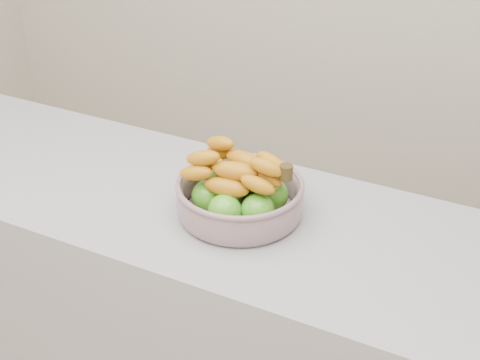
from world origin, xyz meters
name	(u,v)px	position (x,y,z in m)	size (l,w,h in m)	color
counter	(206,331)	(0.00, 0.55, 0.45)	(2.00, 0.60, 0.90)	#98979F
fruit_bowl	(240,194)	(0.11, 0.55, 0.96)	(0.32, 0.32, 0.17)	#8D9CA9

